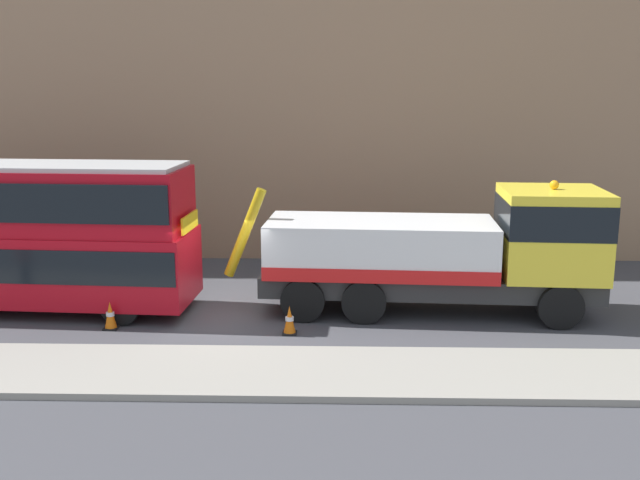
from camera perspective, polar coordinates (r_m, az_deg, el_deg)
ground_plane at (r=20.08m, az=-7.26°, el=-5.77°), size 120.00×120.00×0.00m
near_kerb at (r=16.17m, az=-9.54°, el=-10.07°), size 60.00×2.80×0.15m
building_facade at (r=26.19m, az=-5.34°, el=16.30°), size 60.00×1.50×16.00m
recovery_tow_truck at (r=19.93m, az=9.86°, el=-0.75°), size 10.21×3.16×3.67m
traffic_cone_near_bus at (r=19.43m, az=-16.06°, el=-5.73°), size 0.36×0.36×0.72m
traffic_cone_midway at (r=18.34m, az=-2.40°, el=-6.31°), size 0.36×0.36×0.72m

